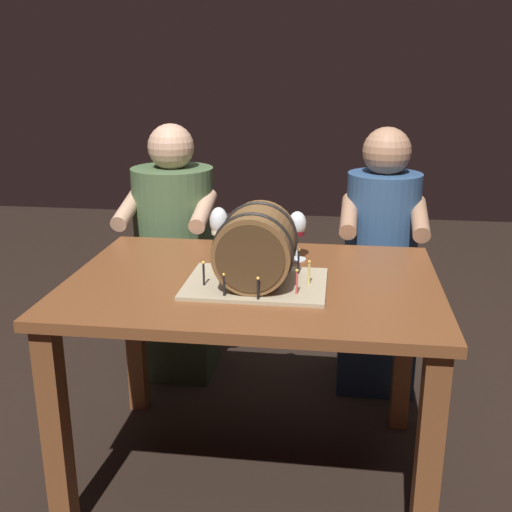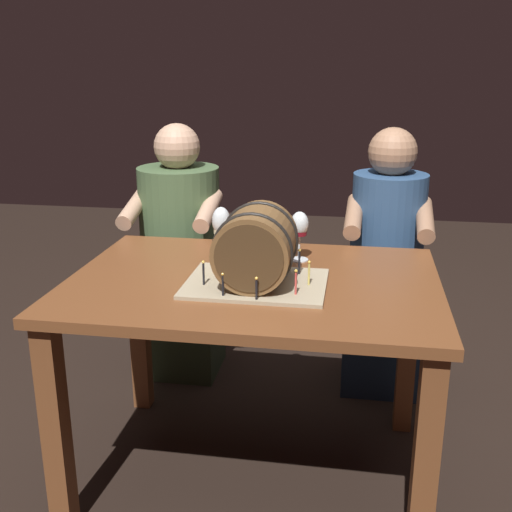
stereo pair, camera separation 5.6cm
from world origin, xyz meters
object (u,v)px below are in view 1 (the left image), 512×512
(wine_glass_rose, at_px, (268,222))
(person_seated_left, at_px, (175,260))
(dining_table, at_px, (253,312))
(barrel_cake, at_px, (256,250))
(wine_glass_red, at_px, (297,226))
(wine_glass_white, at_px, (219,224))
(person_seated_right, at_px, (379,274))

(wine_glass_rose, bearing_deg, person_seated_left, 139.12)
(dining_table, bearing_deg, person_seated_left, 122.37)
(barrel_cake, xyz_separation_m, person_seated_left, (-0.49, 0.80, -0.31))
(wine_glass_red, bearing_deg, wine_glass_white, -174.00)
(person_seated_left, relative_size, person_seated_right, 1.00)
(dining_table, height_order, person_seated_right, person_seated_right)
(wine_glass_red, bearing_deg, person_seated_right, 56.52)
(wine_glass_red, relative_size, person_seated_left, 0.15)
(person_seated_right, bearing_deg, dining_table, -122.38)
(person_seated_right, bearing_deg, wine_glass_red, -123.48)
(wine_glass_white, bearing_deg, barrel_cake, -56.69)
(barrel_cake, height_order, wine_glass_white, barrel_cake)
(wine_glass_white, relative_size, wine_glass_red, 1.07)
(dining_table, xyz_separation_m, wine_glass_rose, (0.01, 0.32, 0.24))
(barrel_cake, xyz_separation_m, wine_glass_white, (-0.17, 0.26, 0.01))
(wine_glass_red, bearing_deg, person_seated_left, 139.51)
(barrel_cake, distance_m, wine_glass_rose, 0.38)
(wine_glass_white, distance_m, wine_glass_red, 0.28)
(person_seated_left, bearing_deg, wine_glass_rose, -40.88)
(barrel_cake, bearing_deg, wine_glass_rose, 90.98)
(wine_glass_rose, distance_m, wine_glass_red, 0.15)
(wine_glass_white, height_order, person_seated_right, person_seated_right)
(wine_glass_rose, xyz_separation_m, person_seated_left, (-0.48, 0.42, -0.30))
(wine_glass_rose, bearing_deg, dining_table, -92.23)
(person_seated_right, bearing_deg, wine_glass_rose, -137.62)
(barrel_cake, relative_size, wine_glass_rose, 2.48)
(dining_table, height_order, wine_glass_white, wine_glass_white)
(barrel_cake, relative_size, wine_glass_red, 2.50)
(wine_glass_white, distance_m, person_seated_right, 0.89)
(wine_glass_red, xyz_separation_m, person_seated_left, (-0.60, 0.51, -0.31))
(dining_table, xyz_separation_m, wine_glass_red, (0.13, 0.23, 0.25))
(dining_table, bearing_deg, person_seated_right, 57.62)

